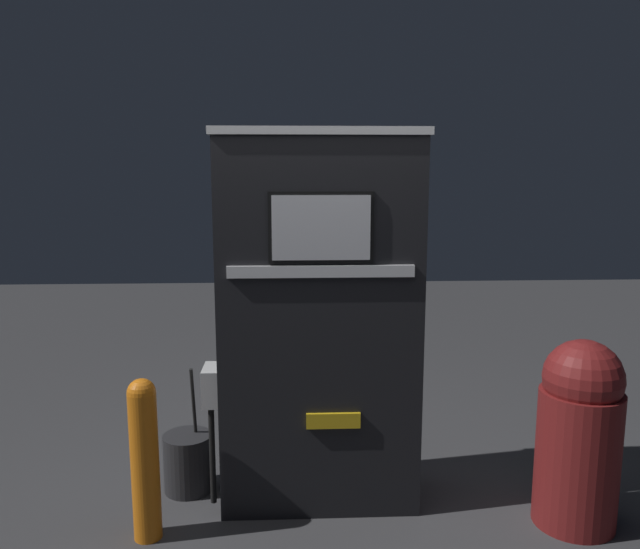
# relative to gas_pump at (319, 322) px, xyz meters

# --- Properties ---
(ground_plane) EXTENTS (14.00, 14.00, 0.00)m
(ground_plane) POSITION_rel_gas_pump_xyz_m (0.00, -0.23, -1.03)
(ground_plane) COLOR #38383A
(gas_pump) EXTENTS (1.17, 0.49, 2.05)m
(gas_pump) POSITION_rel_gas_pump_xyz_m (0.00, 0.00, 0.00)
(gas_pump) COLOR black
(gas_pump) RESTS_ON ground_plane
(safety_bollard) EXTENTS (0.14, 0.14, 0.84)m
(safety_bollard) POSITION_rel_gas_pump_xyz_m (-0.88, -0.36, -0.58)
(safety_bollard) COLOR orange
(safety_bollard) RESTS_ON ground_plane
(trash_bin) EXTENTS (0.42, 0.42, 1.00)m
(trash_bin) POSITION_rel_gas_pump_xyz_m (1.33, -0.32, -0.52)
(trash_bin) COLOR maroon
(trash_bin) RESTS_ON ground_plane
(squeegee_bucket) EXTENTS (0.28, 0.28, 0.75)m
(squeegee_bucket) POSITION_rel_gas_pump_xyz_m (-0.75, 0.12, -0.86)
(squeegee_bucket) COLOR #262628
(squeegee_bucket) RESTS_ON ground_plane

